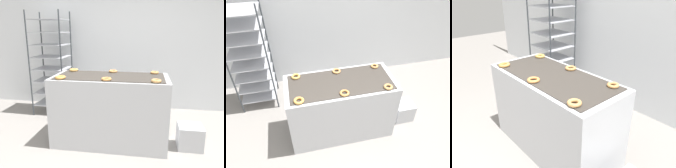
{
  "view_description": "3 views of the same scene",
  "coord_description": "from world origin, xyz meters",
  "views": [
    {
      "loc": [
        0.47,
        -2.24,
        1.59
      ],
      "look_at": [
        0.0,
        0.75,
        0.82
      ],
      "focal_mm": 35.0,
      "sensor_mm": 36.0,
      "label": 1
    },
    {
      "loc": [
        -0.58,
        -1.71,
        2.87
      ],
      "look_at": [
        0.0,
        0.75,
        0.82
      ],
      "focal_mm": 35.0,
      "sensor_mm": 36.0,
      "label": 2
    },
    {
      "loc": [
        1.69,
        -0.74,
        1.87
      ],
      "look_at": [
        0.0,
        0.75,
        0.82
      ],
      "focal_mm": 35.0,
      "sensor_mm": 36.0,
      "label": 3
    }
  ],
  "objects": [
    {
      "name": "baking_rack_cart",
      "position": [
        -1.29,
        1.61,
        0.96
      ],
      "size": [
        0.63,
        0.57,
        1.9
      ],
      "color": "#33383D",
      "rests_on": "ground_plane"
    },
    {
      "name": "donut_far_center",
      "position": [
        -0.0,
        0.86,
        0.98
      ],
      "size": [
        0.13,
        0.13,
        0.03
      ],
      "primitive_type": "torus",
      "color": "#BC844A",
      "rests_on": "fryer_machine"
    },
    {
      "name": "donut_near_right",
      "position": [
        0.6,
        0.34,
        0.99
      ],
      "size": [
        0.12,
        0.12,
        0.03
      ],
      "primitive_type": "torus",
      "color": "tan",
      "rests_on": "fryer_machine"
    },
    {
      "name": "donut_far_right",
      "position": [
        0.6,
        0.85,
        0.98
      ],
      "size": [
        0.12,
        0.12,
        0.03
      ],
      "primitive_type": "torus",
      "color": "tan",
      "rests_on": "fryer_machine"
    },
    {
      "name": "donut_far_left",
      "position": [
        -0.6,
        0.86,
        0.99
      ],
      "size": [
        0.13,
        0.13,
        0.03
      ],
      "primitive_type": "torus",
      "color": "tan",
      "rests_on": "fryer_machine"
    },
    {
      "name": "donut_near_left",
      "position": [
        -0.6,
        0.34,
        0.99
      ],
      "size": [
        0.13,
        0.13,
        0.03
      ],
      "primitive_type": "torus",
      "color": "gold",
      "rests_on": "fryer_machine"
    },
    {
      "name": "wall_back",
      "position": [
        0.0,
        2.12,
        1.4
      ],
      "size": [
        8.0,
        0.05,
        2.8
      ],
      "color": "silver",
      "rests_on": "ground_plane"
    },
    {
      "name": "donut_near_center",
      "position": [
        -0.01,
        0.35,
        0.98
      ],
      "size": [
        0.13,
        0.13,
        0.03
      ],
      "primitive_type": "torus",
      "color": "#C88344",
      "rests_on": "fryer_machine"
    },
    {
      "name": "fryer_machine",
      "position": [
        0.0,
        0.6,
        0.48
      ],
      "size": [
        1.56,
        0.71,
        0.97
      ],
      "color": "#B7BABF",
      "rests_on": "ground_plane"
    }
  ]
}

